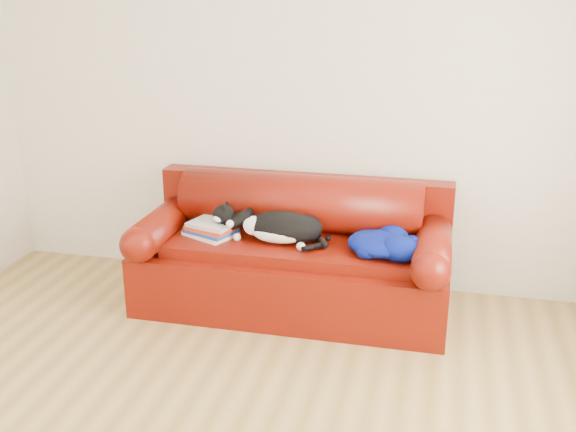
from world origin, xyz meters
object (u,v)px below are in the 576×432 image
(blanket, at_px, (383,243))
(sofa_base, at_px, (293,274))
(book_stack, at_px, (212,229))
(cat, at_px, (282,228))

(blanket, bearing_deg, sofa_base, 170.04)
(sofa_base, relative_size, book_stack, 5.27)
(book_stack, distance_m, blanket, 1.18)
(sofa_base, distance_m, blanket, 0.71)
(sofa_base, xyz_separation_m, cat, (-0.06, -0.07, 0.36))
(sofa_base, height_order, book_stack, book_stack)
(book_stack, distance_m, cat, 0.50)
(sofa_base, distance_m, cat, 0.37)
(cat, bearing_deg, blanket, -3.52)
(book_stack, height_order, cat, cat)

